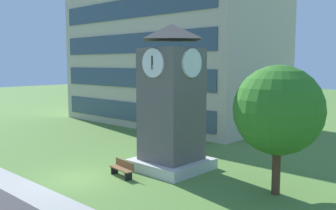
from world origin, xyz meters
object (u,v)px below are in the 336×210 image
Objects in this scene: tree_near_tower at (278,110)px; tree_by_building at (183,84)px; clock_tower at (172,107)px; park_bench at (122,168)px.

tree_near_tower is 0.94× the size of tree_by_building.
tree_by_building is at bearing 127.03° from clock_tower.
tree_by_building reaches higher than tree_near_tower.
park_bench is 0.29× the size of tree_by_building.
tree_near_tower is (7.41, 3.16, 3.54)m from park_bench.
tree_near_tower is (6.42, 0.25, 0.33)m from clock_tower.
clock_tower is at bearing 71.22° from park_bench.
park_bench is at bearing -63.87° from tree_by_building.
park_bench is at bearing -156.90° from tree_near_tower.
tree_by_building is (-6.92, 9.17, 0.66)m from clock_tower.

